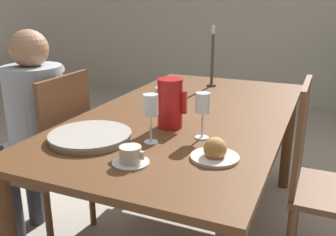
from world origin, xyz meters
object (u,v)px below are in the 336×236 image
object	(u,v)px
teacup_near_person	(131,156)
candlestick_tall	(212,62)
red_pitcher	(171,103)
wine_glass_water	(203,105)
chair_person_side	(52,158)
person_seated	(33,121)
bread_plate	(215,152)
wine_glass_juice	(151,108)
teacup_across	(162,94)
serving_tray	(90,136)
chair_opposite	(322,178)

from	to	relation	value
teacup_near_person	candlestick_tall	xyz separation A→B (m)	(-0.10, 1.30, 0.13)
red_pitcher	wine_glass_water	size ratio (longest dim) A/B	1.14
chair_person_side	person_seated	size ratio (longest dim) A/B	0.81
red_pitcher	bread_plate	xyz separation A→B (m)	(0.29, -0.26, -0.09)
wine_glass_juice	candlestick_tall	distance (m)	1.09
candlestick_tall	bread_plate	bearing A→B (deg)	-72.26
candlestick_tall	chair_person_side	bearing A→B (deg)	-123.25
teacup_near_person	candlestick_tall	size ratio (longest dim) A/B	0.34
red_pitcher	wine_glass_water	distance (m)	0.20
wine_glass_water	bread_plate	world-z (taller)	wine_glass_water
wine_glass_juice	teacup_near_person	world-z (taller)	wine_glass_juice
teacup_across	candlestick_tall	distance (m)	0.48
serving_tray	wine_glass_juice	bearing A→B (deg)	15.98
chair_person_side	chair_opposite	world-z (taller)	same
chair_person_side	serving_tray	xyz separation A→B (m)	(0.43, -0.24, 0.27)
chair_opposite	teacup_across	bearing A→B (deg)	-100.50
red_pitcher	teacup_near_person	bearing A→B (deg)	-86.55
teacup_near_person	bread_plate	distance (m)	0.31
person_seated	serving_tray	size ratio (longest dim) A/B	3.41
serving_tray	person_seated	bearing A→B (deg)	156.72
red_pitcher	teacup_near_person	xyz separation A→B (m)	(0.03, -0.42, -0.09)
chair_person_side	red_pitcher	distance (m)	0.77
chair_opposite	wine_glass_juice	xyz separation A→B (m)	(-0.67, -0.49, 0.40)
person_seated	teacup_across	world-z (taller)	person_seated
chair_person_side	candlestick_tall	xyz separation A→B (m)	(0.60, 0.92, 0.41)
teacup_across	candlestick_tall	bearing A→B (deg)	67.81
wine_glass_water	candlestick_tall	xyz separation A→B (m)	(-0.25, 0.95, 0.01)
wine_glass_juice	bread_plate	size ratio (longest dim) A/B	1.13
teacup_near_person	serving_tray	world-z (taller)	teacup_near_person
chair_opposite	red_pitcher	distance (m)	0.82
person_seated	wine_glass_water	size ratio (longest dim) A/B	5.96
chair_opposite	teacup_across	distance (m)	0.98
wine_glass_water	teacup_across	world-z (taller)	wine_glass_water
red_pitcher	serving_tray	world-z (taller)	red_pitcher
wine_glass_juice	serving_tray	xyz separation A→B (m)	(-0.25, -0.07, -0.13)
teacup_near_person	red_pitcher	bearing A→B (deg)	93.45
wine_glass_juice	chair_person_side	bearing A→B (deg)	166.24
person_seated	wine_glass_juice	world-z (taller)	person_seated
chair_person_side	teacup_across	xyz separation A→B (m)	(0.43, 0.49, 0.28)
wine_glass_juice	serving_tray	bearing A→B (deg)	-164.02
teacup_across	red_pitcher	bearing A→B (deg)	-61.24
chair_person_side	candlestick_tall	size ratio (longest dim) A/B	2.41
chair_opposite	teacup_near_person	xyz separation A→B (m)	(-0.65, -0.70, 0.28)
wine_glass_water	bread_plate	xyz separation A→B (m)	(0.11, -0.18, -0.12)
teacup_near_person	teacup_across	world-z (taller)	same
wine_glass_juice	teacup_near_person	bearing A→B (deg)	-84.10
chair_opposite	wine_glass_juice	world-z (taller)	wine_glass_juice
chair_person_side	chair_opposite	distance (m)	1.39
chair_person_side	serving_tray	world-z (taller)	chair_person_side
teacup_across	wine_glass_water	bearing A→B (deg)	-51.20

